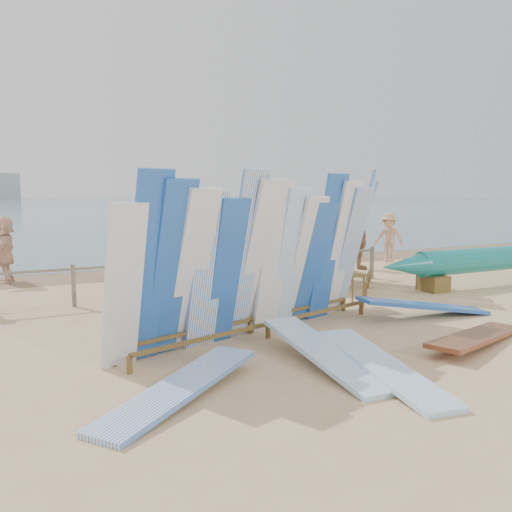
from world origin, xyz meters
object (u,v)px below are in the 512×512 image
flat_board_e (180,398)px  beach_chair_left (142,279)px  outrigger_canoe (490,261)px  beachgoer_4 (172,246)px  beachgoer_10 (361,243)px  beach_chair_right (166,279)px  stroller (207,270)px  beachgoer_6 (251,251)px  flat_board_c (477,343)px  beachgoer_5 (127,249)px  vendor_table (343,289)px  beachgoer_3 (133,244)px  flat_board_b (381,377)px  beachgoer_7 (252,242)px  beachgoer_extra_0 (389,237)px  beachgoer_9 (266,243)px  beachgoer_8 (328,248)px  flat_board_d (424,317)px  beachgoer_11 (4,250)px  side_surfboard_rack (359,235)px  flat_board_a (323,366)px

flat_board_e → beach_chair_left: beach_chair_left is taller
outrigger_canoe → beachgoer_4: beachgoer_4 is taller
beachgoer_10 → beach_chair_right: bearing=126.0°
stroller → beachgoer_6: beachgoer_6 is taller
flat_board_c → stroller: 7.22m
beachgoer_10 → beachgoer_5: bearing=110.5°
vendor_table → beachgoer_3: size_ratio=0.63×
flat_board_b → beachgoer_7: size_ratio=1.43×
beachgoer_extra_0 → stroller: bearing=-103.0°
beach_chair_right → beachgoer_10: 6.60m
vendor_table → beachgoer_9: 6.28m
flat_board_c → beachgoer_8: beachgoer_8 is taller
flat_board_d → beach_chair_right: bearing=45.0°
beach_chair_left → beachgoer_11: size_ratio=0.54×
beach_chair_left → beachgoer_3: 2.62m
beachgoer_10 → beachgoer_3: beachgoer_3 is taller
side_surfboard_rack → outrigger_canoe: size_ratio=0.42×
side_surfboard_rack → beach_chair_right: size_ratio=3.13×
beachgoer_3 → beachgoer_9: bearing=-0.4°
flat_board_a → flat_board_c: flat_board_a is taller
flat_board_d → beach_chair_left: size_ratio=2.81×
beachgoer_6 → beachgoer_7: bearing=-7.9°
side_surfboard_rack → flat_board_d: size_ratio=1.09×
vendor_table → flat_board_d: 1.74m
beachgoer_9 → beachgoer_5: (-4.66, -0.64, 0.10)m
flat_board_c → beachgoer_5: bearing=2.0°
side_surfboard_rack → beachgoer_8: bearing=24.9°
stroller → beachgoer_7: 2.28m
flat_board_b → beachgoer_4: (0.27, 9.06, 0.90)m
beachgoer_6 → beachgoer_3: 3.59m
side_surfboard_rack → beachgoer_6: side_surfboard_rack is taller
beachgoer_11 → beachgoer_8: size_ratio=1.15×
vendor_table → beach_chair_right: (-2.68, 3.57, -0.11)m
flat_board_d → beachgoer_8: (1.57, 5.39, 0.77)m
beachgoer_7 → beach_chair_right: bearing=24.9°
outrigger_canoe → flat_board_a: (-7.57, -3.42, -0.64)m
stroller → beachgoer_6: size_ratio=0.59×
flat_board_b → beachgoer_10: beachgoer_10 is taller
side_surfboard_rack → beachgoer_10: 3.42m
flat_board_d → beachgoer_4: beachgoer_4 is taller
outrigger_canoe → beach_chair_right: 8.29m
beach_chair_left → side_surfboard_rack: bearing=-18.1°
stroller → beachgoer_4: size_ratio=0.54×
beachgoer_10 → flat_board_d: bearing=-177.8°
flat_board_a → beachgoer_11: 10.35m
beachgoer_9 → stroller: bearing=88.6°
beach_chair_left → beachgoer_3: bearing=84.9°
outrigger_canoe → beachgoer_11: beachgoer_11 is taller
side_surfboard_rack → vendor_table: 2.55m
outrigger_canoe → flat_board_c: outrigger_canoe is taller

